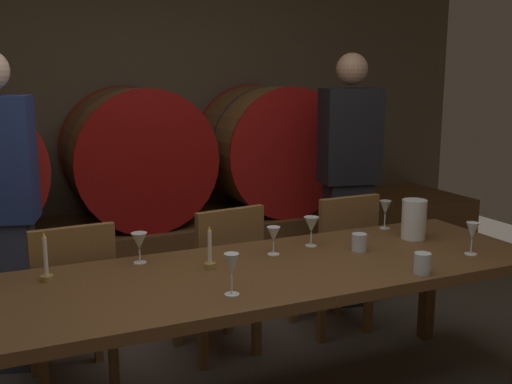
% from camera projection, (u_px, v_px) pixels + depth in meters
% --- Properties ---
extents(back_wall, '(6.25, 0.24, 2.79)m').
position_uv_depth(back_wall, '(116.00, 98.00, 4.71)').
color(back_wall, brown).
rests_on(back_wall, ground).
extents(barrel_shelf, '(5.63, 0.90, 0.53)m').
position_uv_depth(barrel_shelf, '(139.00, 257.00, 4.44)').
color(barrel_shelf, brown).
rests_on(barrel_shelf, ground).
extents(wine_barrel_center, '(0.97, 0.76, 0.97)m').
position_uv_depth(wine_barrel_center, '(136.00, 156.00, 4.30)').
color(wine_barrel_center, brown).
rests_on(wine_barrel_center, barrel_shelf).
extents(wine_barrel_right, '(0.97, 0.76, 0.97)m').
position_uv_depth(wine_barrel_right, '(270.00, 148.00, 4.72)').
color(wine_barrel_right, brown).
rests_on(wine_barrel_right, barrel_shelf).
extents(dining_table, '(2.62, 0.85, 0.73)m').
position_uv_depth(dining_table, '(270.00, 281.00, 2.77)').
color(dining_table, brown).
rests_on(dining_table, ground).
extents(chair_left, '(0.42, 0.42, 0.88)m').
position_uv_depth(chair_left, '(72.00, 298.00, 3.03)').
color(chair_left, brown).
rests_on(chair_left, ground).
extents(chair_center, '(0.45, 0.45, 0.88)m').
position_uv_depth(chair_center, '(222.00, 274.00, 3.40)').
color(chair_center, brown).
rests_on(chair_center, ground).
extents(chair_right, '(0.41, 0.41, 0.88)m').
position_uv_depth(chair_right, '(338.00, 256.00, 3.72)').
color(chair_right, brown).
rests_on(chair_right, ground).
extents(guest_left, '(0.43, 0.33, 1.71)m').
position_uv_depth(guest_left, '(0.00, 211.00, 3.20)').
color(guest_left, '#33384C').
rests_on(guest_left, ground).
extents(guest_right, '(0.42, 0.31, 1.72)m').
position_uv_depth(guest_right, '(349.00, 179.00, 4.11)').
color(guest_right, black).
rests_on(guest_right, ground).
extents(candle_left, '(0.05, 0.05, 0.22)m').
position_uv_depth(candle_left, '(46.00, 267.00, 2.57)').
color(candle_left, olive).
rests_on(candle_left, dining_table).
extents(candle_right, '(0.05, 0.05, 0.20)m').
position_uv_depth(candle_right, '(210.00, 257.00, 2.74)').
color(candle_right, olive).
rests_on(candle_right, dining_table).
extents(pitcher, '(0.13, 0.13, 0.21)m').
position_uv_depth(pitcher, '(414.00, 219.00, 3.22)').
color(pitcher, white).
rests_on(pitcher, dining_table).
extents(wine_glass_far_left, '(0.07, 0.07, 0.14)m').
position_uv_depth(wine_glass_far_left, '(139.00, 242.00, 2.80)').
color(wine_glass_far_left, silver).
rests_on(wine_glass_far_left, dining_table).
extents(wine_glass_left, '(0.06, 0.06, 0.17)m').
position_uv_depth(wine_glass_left, '(232.00, 266.00, 2.40)').
color(wine_glass_left, silver).
rests_on(wine_glass_left, dining_table).
extents(wine_glass_center_left, '(0.07, 0.07, 0.14)m').
position_uv_depth(wine_glass_center_left, '(274.00, 235.00, 2.93)').
color(wine_glass_center_left, white).
rests_on(wine_glass_center_left, dining_table).
extents(wine_glass_center_right, '(0.08, 0.08, 0.15)m').
position_uv_depth(wine_glass_center_right, '(311.00, 225.00, 3.07)').
color(wine_glass_center_right, silver).
rests_on(wine_glass_center_right, dining_table).
extents(wine_glass_right, '(0.07, 0.07, 0.16)m').
position_uv_depth(wine_glass_right, '(385.00, 208.00, 3.42)').
color(wine_glass_right, silver).
rests_on(wine_glass_right, dining_table).
extents(wine_glass_far_right, '(0.06, 0.06, 0.16)m').
position_uv_depth(wine_glass_far_right, '(472.00, 232.00, 2.93)').
color(wine_glass_far_right, white).
rests_on(wine_glass_far_right, dining_table).
extents(cup_center_right, '(0.07, 0.07, 0.09)m').
position_uv_depth(cup_center_right, '(359.00, 242.00, 3.01)').
color(cup_center_right, silver).
rests_on(cup_center_right, dining_table).
extents(cup_far_right, '(0.07, 0.07, 0.09)m').
position_uv_depth(cup_far_right, '(422.00, 263.00, 2.67)').
color(cup_far_right, silver).
rests_on(cup_far_right, dining_table).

